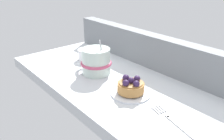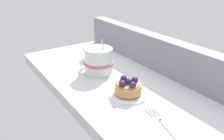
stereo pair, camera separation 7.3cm
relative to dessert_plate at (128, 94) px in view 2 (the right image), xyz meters
The scene contains 7 objects.
ground_plane 7.60cm from the dessert_plate, 149.80° to the left, with size 89.99×38.70×3.69cm, color silver.
window_rail_back 22.08cm from the dessert_plate, 107.07° to the left, with size 88.19×5.13×11.86cm, color gray.
dessert_plate is the anchor object (origin of this frame).
raspberry_tart 2.26cm from the dessert_plate, 66.43° to the right, with size 7.71×7.71×4.51cm.
coffee_mug 18.65cm from the dessert_plate, behind, with size 14.06×10.70×12.31cm.
dessert_fork 16.98cm from the dessert_plate, ahead, with size 17.14×5.67×0.60cm.
sugar_bowl 31.58cm from the dessert_plate, 168.69° to the left, with size 7.49×7.49×4.19cm.
Camera 2 is at (52.44, -40.01, 33.92)cm, focal length 37.57 mm.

